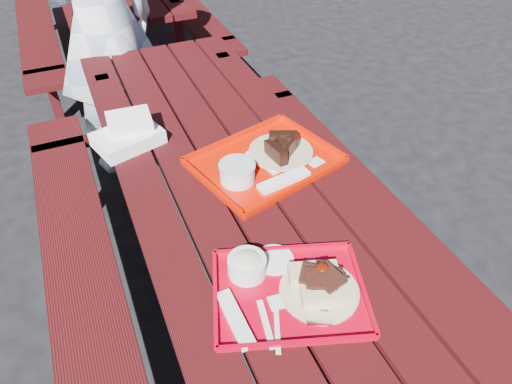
% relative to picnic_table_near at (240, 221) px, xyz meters
% --- Properties ---
extents(ground, '(60.00, 60.00, 0.00)m').
position_rel_picnic_table_near_xyz_m(ground, '(0.00, 0.00, -0.56)').
color(ground, black).
rests_on(ground, ground).
extents(picnic_table_near, '(1.41, 2.40, 0.75)m').
position_rel_picnic_table_near_xyz_m(picnic_table_near, '(0.00, 0.00, 0.00)').
color(picnic_table_near, '#3E0B0F').
rests_on(picnic_table_near, ground).
extents(near_tray, '(0.47, 0.41, 0.12)m').
position_rel_picnic_table_near_xyz_m(near_tray, '(-0.05, -0.47, 0.22)').
color(near_tray, '#B60018').
rests_on(near_tray, picnic_table_near).
extents(far_tray, '(0.55, 0.48, 0.08)m').
position_rel_picnic_table_near_xyz_m(far_tray, '(0.11, 0.04, 0.21)').
color(far_tray, red).
rests_on(far_tray, picnic_table_near).
extents(white_cloth, '(0.27, 0.23, 0.09)m').
position_rel_picnic_table_near_xyz_m(white_cloth, '(-0.29, 0.37, 0.23)').
color(white_cloth, white).
rests_on(white_cloth, picnic_table_near).
extents(person, '(0.71, 0.56, 1.70)m').
position_rel_picnic_table_near_xyz_m(person, '(-0.21, 1.33, 0.29)').
color(person, '#A0BBD8').
rests_on(person, ground).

